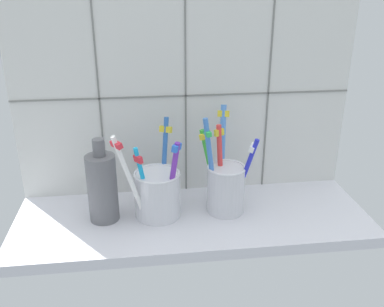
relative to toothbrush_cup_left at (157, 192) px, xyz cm
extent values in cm
cube|color=silver|center=(6.29, -1.28, -5.75)|extent=(64.00, 22.00, 2.00)
cube|color=silver|center=(6.29, 10.72, 15.75)|extent=(64.00, 2.00, 45.00)
cube|color=gray|center=(-9.71, 9.62, 15.75)|extent=(0.30, 0.20, 45.00)
cube|color=gray|center=(6.29, 9.62, 15.75)|extent=(0.30, 0.20, 45.00)
cube|color=gray|center=(22.29, 9.62, 15.75)|extent=(0.30, 0.20, 45.00)
cube|color=gray|center=(6.29, 9.62, 14.89)|extent=(64.00, 0.20, 0.30)
cylinder|color=silver|center=(0.03, 0.07, -0.62)|extent=(8.27, 8.27, 8.26)
torus|color=silver|center=(0.03, 0.07, 3.51)|extent=(8.36, 8.36, 0.50)
cylinder|color=white|center=(-4.51, -3.39, 4.17)|extent=(5.61, 4.20, 17.27)
cube|color=#E5333F|center=(-6.31, -4.63, 11.20)|extent=(2.28, 2.63, 1.14)
cylinder|color=purple|center=(2.50, -2.14, 2.97)|extent=(3.37, 2.51, 14.79)
cube|color=blue|center=(3.37, -2.64, 9.43)|extent=(1.97, 2.34, 1.27)
cylinder|color=#3168BA|center=(1.59, 4.00, 3.91)|extent=(2.60, 3.99, 16.67)
cube|color=yellow|center=(2.09, 4.99, 10.01)|extent=(2.45, 1.82, 1.20)
cylinder|color=#1CB2F3|center=(-2.28, -1.68, 2.54)|extent=(3.39, 2.74, 13.93)
cube|color=#E5333F|center=(-3.05, -2.24, 7.48)|extent=(1.77, 1.98, 1.29)
cylinder|color=silver|center=(12.54, 0.07, -0.37)|extent=(6.93, 6.93, 8.76)
torus|color=silver|center=(12.54, 0.07, 4.01)|extent=(7.08, 7.08, 0.50)
cylinder|color=green|center=(10.05, 1.91, 2.99)|extent=(4.54, 3.74, 14.93)
cube|color=yellow|center=(8.79, 2.84, 9.22)|extent=(2.09, 2.32, 1.19)
cylinder|color=#437DD4|center=(9.63, -0.56, 4.67)|extent=(3.47, 1.59, 18.15)
cube|color=green|center=(8.81, -0.74, 11.05)|extent=(1.37, 2.34, 0.95)
cylinder|color=#518DE6|center=(12.51, 4.40, 4.70)|extent=(2.32, 5.83, 18.36)
cube|color=yellow|center=(12.93, 6.20, 12.16)|extent=(2.36, 1.48, 1.30)
cylinder|color=#262CCF|center=(15.39, -0.95, 2.81)|extent=(4.75, 2.79, 14.54)
cube|color=white|center=(16.71, -1.57, 8.18)|extent=(2.07, 2.80, 1.14)
cylinder|color=#F23C3C|center=(11.60, 1.16, 3.58)|extent=(1.93, 2.63, 15.95)
cube|color=yellow|center=(11.32, 1.71, 10.15)|extent=(1.97, 1.48, 1.22)
cylinder|color=slate|center=(-9.56, -0.15, 1.38)|extent=(5.22, 5.22, 12.26)
cylinder|color=slate|center=(-9.56, -0.15, 9.04)|extent=(2.10, 2.10, 3.06)
camera|label=1|loc=(-2.24, -67.89, 35.73)|focal=39.83mm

